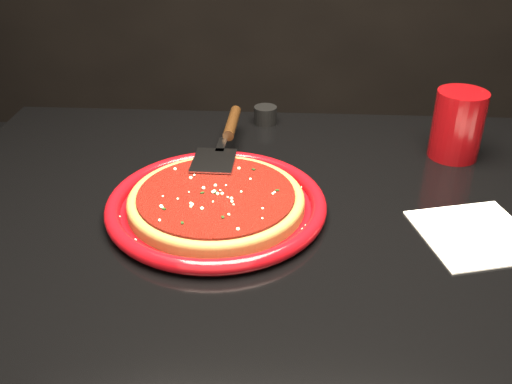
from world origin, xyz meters
TOP-DOWN VIEW (x-y plane):
  - table at (0.00, 0.00)m, footprint 1.20×0.80m
  - plate at (-0.12, -0.01)m, footprint 0.43×0.43m
  - pizza_crust at (-0.12, -0.01)m, footprint 0.35×0.35m
  - pizza_crust_rim at (-0.12, -0.01)m, footprint 0.35×0.35m
  - pizza_sauce at (-0.12, -0.01)m, footprint 0.31×0.31m
  - parmesan_dusting at (-0.12, -0.01)m, footprint 0.24×0.24m
  - basil_flecks at (-0.12, -0.01)m, footprint 0.22×0.22m
  - pizza_server at (-0.12, 0.17)m, footprint 0.09×0.30m
  - cup at (0.30, 0.21)m, footprint 0.10×0.10m
  - napkin_a at (0.27, -0.05)m, footprint 0.19×0.19m
  - ramekin at (-0.06, 0.34)m, footprint 0.06×0.06m

SIDE VIEW (x-z plane):
  - table at x=0.00m, z-range 0.00..0.75m
  - napkin_a at x=0.27m, z-range 0.75..0.75m
  - plate at x=-0.12m, z-range 0.75..0.78m
  - pizza_crust at x=-0.12m, z-range 0.76..0.77m
  - ramekin at x=-0.06m, z-range 0.75..0.79m
  - pizza_crust_rim at x=-0.12m, z-range 0.76..0.78m
  - pizza_sauce at x=-0.12m, z-range 0.77..0.78m
  - basil_flecks at x=-0.12m, z-range 0.78..0.79m
  - parmesan_dusting at x=-0.12m, z-range 0.78..0.79m
  - pizza_server at x=-0.12m, z-range 0.78..0.80m
  - cup at x=0.30m, z-range 0.75..0.88m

